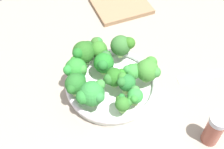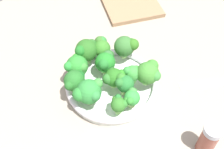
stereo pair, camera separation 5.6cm
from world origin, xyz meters
The scene contains 17 objects.
ground_plane centered at (0.00, 0.00, -1.25)cm, with size 130.00×130.00×2.50cm, color gray.
bowl centered at (1.32, -2.46, 1.74)cm, with size 27.64×27.64×3.40cm.
broccoli_floret_0 centered at (-5.95, 4.93, 7.85)cm, with size 7.28×7.23×7.58cm.
broccoli_floret_1 centered at (1.92, -1.05, 6.96)cm, with size 6.66×5.38×6.17cm.
broccoli_floret_2 centered at (-2.80, 1.65, 7.19)cm, with size 5.22×4.71×6.26cm.
broccoli_floret_3 centered at (-8.54, -6.76, 8.01)cm, with size 6.58×7.07×7.63cm.
broccoli_floret_4 centered at (-0.40, -6.85, 7.23)cm, with size 7.14×6.05×6.71cm.
broccoli_floret_5 centered at (6.93, -11.26, 7.33)cm, with size 7.12×6.68×7.00cm.
broccoli_floret_6 centered at (11.21, -6.96, 7.83)cm, with size 6.82×5.90×7.45cm.
broccoli_floret_7 centered at (7.03, 6.15, 6.50)cm, with size 4.25×4.62×5.17cm.
broccoli_floret_8 centered at (1.45, -13.47, 8.30)cm, with size 7.86×6.74×8.20cm.
broccoli_floret_9 centered at (1.73, 2.84, 7.54)cm, with size 5.33×5.51×6.61cm.
broccoli_floret_10 centered at (3.37, 7.29, 6.93)cm, with size 4.87×4.34×5.69cm.
broccoli_floret_11 centered at (11.09, -1.13, 8.41)cm, with size 8.64×7.46×8.32cm.
broccoli_floret_12 centered at (-3.03, -11.74, 7.96)cm, with size 5.60×5.98×7.17cm.
cutting_board centered at (-31.26, -25.57, 0.80)cm, with size 20.74×17.45×1.60cm, color #947250.
pepper_shaker centered at (-2.34, 28.07, 5.28)cm, with size 4.54×4.54×10.43cm.
Camera 2 is at (36.99, 35.29, 68.74)cm, focal length 45.55 mm.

